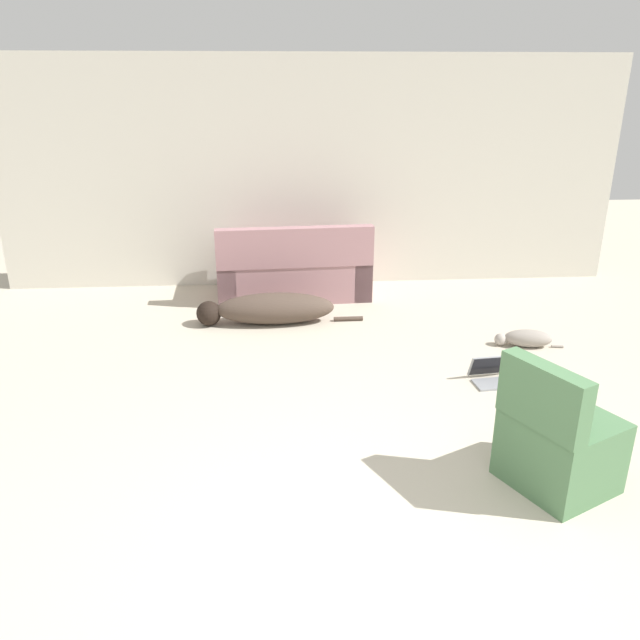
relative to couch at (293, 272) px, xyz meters
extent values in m
plane|color=#BCB29E|center=(0.24, -4.31, -0.28)|extent=(20.00, 20.00, 0.00)
cube|color=beige|center=(0.24, 0.51, 1.02)|extent=(7.22, 0.06, 2.61)
cube|color=#A3757A|center=(0.00, 0.04, -0.07)|extent=(1.74, 0.88, 0.43)
cube|color=#A3757A|center=(0.02, -0.29, 0.37)|extent=(1.70, 0.24, 0.43)
cube|color=#A3757A|center=(0.75, 0.08, 0.00)|extent=(0.24, 0.79, 0.57)
cube|color=#A3757A|center=(-0.75, 0.00, 0.00)|extent=(0.24, 0.79, 0.57)
ellipsoid|color=#4C3D33|center=(-0.21, -0.85, -0.12)|extent=(1.21, 0.39, 0.32)
sphere|color=black|center=(-0.88, -0.86, -0.16)|extent=(0.25, 0.25, 0.25)
cylinder|color=#4C3D33|center=(0.54, -0.84, -0.26)|extent=(0.30, 0.05, 0.05)
ellipsoid|color=gray|center=(2.13, -1.62, -0.20)|extent=(0.46, 0.27, 0.16)
sphere|color=#A89E93|center=(1.89, -1.57, -0.23)|extent=(0.13, 0.13, 0.11)
cylinder|color=gray|center=(2.40, -1.67, -0.27)|extent=(0.11, 0.04, 0.02)
cube|color=gray|center=(1.56, -2.37, -0.27)|extent=(0.33, 0.23, 0.02)
cube|color=gray|center=(1.54, -2.23, -0.17)|extent=(0.32, 0.12, 0.19)
cube|color=black|center=(1.55, -2.24, -0.17)|extent=(0.29, 0.11, 0.17)
cube|color=maroon|center=(1.58, -2.99, -0.27)|extent=(0.18, 0.14, 0.02)
cube|color=#4C754C|center=(1.50, -3.69, -0.05)|extent=(0.74, 0.75, 0.47)
cube|color=#4C754C|center=(1.30, -3.79, 0.37)|extent=(0.36, 0.56, 0.38)
camera|label=1|loc=(-0.18, -6.81, 2.04)|focal=35.00mm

